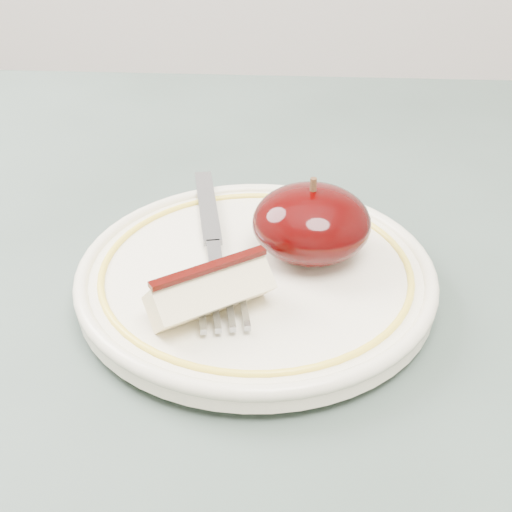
# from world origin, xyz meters

# --- Properties ---
(table) EXTENTS (0.90, 0.90, 0.75)m
(table) POSITION_xyz_m (0.00, 0.00, 0.66)
(table) COLOR brown
(table) RESTS_ON ground
(plate) EXTENTS (0.22, 0.22, 0.02)m
(plate) POSITION_xyz_m (0.07, 0.05, 0.76)
(plate) COLOR #F3EBCC
(plate) RESTS_ON table
(apple_half) EXTENTS (0.07, 0.07, 0.05)m
(apple_half) POSITION_xyz_m (0.10, 0.07, 0.79)
(apple_half) COLOR black
(apple_half) RESTS_ON plate
(apple_wedge) EXTENTS (0.07, 0.06, 0.03)m
(apple_wedge) POSITION_xyz_m (0.05, 0.00, 0.78)
(apple_wedge) COLOR beige
(apple_wedge) RESTS_ON plate
(fork) EXTENTS (0.05, 0.18, 0.00)m
(fork) POSITION_xyz_m (0.04, 0.07, 0.77)
(fork) COLOR gray
(fork) RESTS_ON plate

